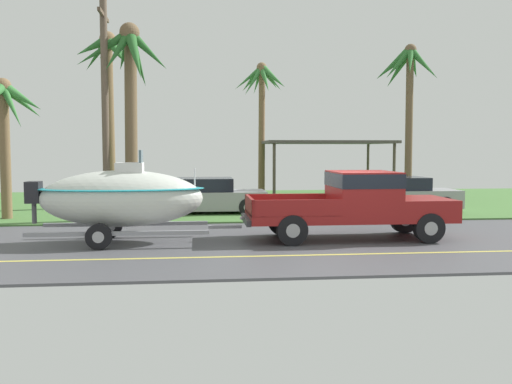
{
  "coord_description": "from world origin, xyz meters",
  "views": [
    {
      "loc": [
        -3.84,
        -14.51,
        2.48
      ],
      "look_at": [
        -2.14,
        1.32,
        1.25
      ],
      "focal_mm": 39.16,
      "sensor_mm": 36.0,
      "label": 1
    }
  ],
  "objects_px": {
    "pickup_truck_towing": "(361,201)",
    "palm_tree_far_left": "(3,113)",
    "palm_tree_near_left": "(109,80)",
    "parked_sedan_near": "(396,195)",
    "palm_tree_far_right": "(407,81)",
    "boat_on_trailer": "(121,198)",
    "palm_tree_mid": "(262,93)",
    "palm_tree_near_right": "(130,80)",
    "parked_sedan_far": "(202,196)",
    "carport_awning": "(325,144)",
    "utility_pole": "(105,106)"
  },
  "relations": [
    {
      "from": "palm_tree_far_right",
      "to": "boat_on_trailer",
      "type": "bearing_deg",
      "value": -142.75
    },
    {
      "from": "carport_awning",
      "to": "parked_sedan_far",
      "type": "bearing_deg",
      "value": -135.74
    },
    {
      "from": "pickup_truck_towing",
      "to": "palm_tree_far_right",
      "type": "height_order",
      "value": "palm_tree_far_right"
    },
    {
      "from": "boat_on_trailer",
      "to": "parked_sedan_near",
      "type": "bearing_deg",
      "value": 32.68
    },
    {
      "from": "palm_tree_near_right",
      "to": "parked_sedan_near",
      "type": "bearing_deg",
      "value": 8.83
    },
    {
      "from": "pickup_truck_towing",
      "to": "parked_sedan_near",
      "type": "relative_size",
      "value": 1.24
    },
    {
      "from": "palm_tree_near_left",
      "to": "palm_tree_far_right",
      "type": "distance_m",
      "value": 12.56
    },
    {
      "from": "palm_tree_mid",
      "to": "utility_pole",
      "type": "height_order",
      "value": "utility_pole"
    },
    {
      "from": "pickup_truck_towing",
      "to": "palm_tree_near_left",
      "type": "bearing_deg",
      "value": 132.72
    },
    {
      "from": "palm_tree_near_right",
      "to": "utility_pole",
      "type": "height_order",
      "value": "utility_pole"
    },
    {
      "from": "boat_on_trailer",
      "to": "parked_sedan_far",
      "type": "xyz_separation_m",
      "value": [
        2.2,
        6.42,
        -0.52
      ]
    },
    {
      "from": "parked_sedan_near",
      "to": "palm_tree_near_right",
      "type": "height_order",
      "value": "palm_tree_near_right"
    },
    {
      "from": "palm_tree_mid",
      "to": "utility_pole",
      "type": "distance_m",
      "value": 11.11
    },
    {
      "from": "utility_pole",
      "to": "carport_awning",
      "type": "bearing_deg",
      "value": 40.26
    },
    {
      "from": "carport_awning",
      "to": "palm_tree_far_left",
      "type": "xyz_separation_m",
      "value": [
        -13.04,
        -7.19,
        0.97
      ]
    },
    {
      "from": "parked_sedan_near",
      "to": "palm_tree_mid",
      "type": "relative_size",
      "value": 0.69
    },
    {
      "from": "boat_on_trailer",
      "to": "carport_awning",
      "type": "relative_size",
      "value": 0.9
    },
    {
      "from": "pickup_truck_towing",
      "to": "parked_sedan_far",
      "type": "height_order",
      "value": "pickup_truck_towing"
    },
    {
      "from": "palm_tree_far_right",
      "to": "parked_sedan_far",
      "type": "bearing_deg",
      "value": -167.58
    },
    {
      "from": "boat_on_trailer",
      "to": "palm_tree_far_left",
      "type": "xyz_separation_m",
      "value": [
        -4.65,
        5.25,
        2.52
      ]
    },
    {
      "from": "parked_sedan_near",
      "to": "palm_tree_far_right",
      "type": "xyz_separation_m",
      "value": [
        1.16,
        2.05,
        4.72
      ]
    },
    {
      "from": "pickup_truck_towing",
      "to": "boat_on_trailer",
      "type": "height_order",
      "value": "boat_on_trailer"
    },
    {
      "from": "palm_tree_near_left",
      "to": "pickup_truck_towing",
      "type": "bearing_deg",
      "value": -47.28
    },
    {
      "from": "palm_tree_near_right",
      "to": "palm_tree_mid",
      "type": "relative_size",
      "value": 0.99
    },
    {
      "from": "palm_tree_mid",
      "to": "palm_tree_near_right",
      "type": "bearing_deg",
      "value": -122.83
    },
    {
      "from": "boat_on_trailer",
      "to": "parked_sedan_near",
      "type": "relative_size",
      "value": 1.19
    },
    {
      "from": "palm_tree_far_right",
      "to": "palm_tree_near_left",
      "type": "bearing_deg",
      "value": 178.17
    },
    {
      "from": "parked_sedan_near",
      "to": "palm_tree_near_right",
      "type": "relative_size",
      "value": 0.69
    },
    {
      "from": "pickup_truck_towing",
      "to": "palm_tree_near_right",
      "type": "xyz_separation_m",
      "value": [
        -6.79,
        4.73,
        3.82
      ]
    },
    {
      "from": "parked_sedan_near",
      "to": "palm_tree_near_left",
      "type": "relative_size",
      "value": 0.64
    },
    {
      "from": "palm_tree_near_right",
      "to": "palm_tree_far_right",
      "type": "height_order",
      "value": "palm_tree_far_right"
    },
    {
      "from": "carport_awning",
      "to": "palm_tree_near_left",
      "type": "bearing_deg",
      "value": -159.64
    },
    {
      "from": "palm_tree_near_left",
      "to": "palm_tree_mid",
      "type": "bearing_deg",
      "value": 34.06
    },
    {
      "from": "pickup_truck_towing",
      "to": "boat_on_trailer",
      "type": "bearing_deg",
      "value": -180.0
    },
    {
      "from": "palm_tree_mid",
      "to": "palm_tree_far_left",
      "type": "bearing_deg",
      "value": -140.74
    },
    {
      "from": "parked_sedan_near",
      "to": "palm_tree_far_right",
      "type": "height_order",
      "value": "palm_tree_far_right"
    },
    {
      "from": "pickup_truck_towing",
      "to": "boat_on_trailer",
      "type": "distance_m",
      "value": 6.52
    },
    {
      "from": "boat_on_trailer",
      "to": "utility_pole",
      "type": "distance_m",
      "value": 5.32
    },
    {
      "from": "boat_on_trailer",
      "to": "utility_pole",
      "type": "relative_size",
      "value": 0.74
    },
    {
      "from": "palm_tree_mid",
      "to": "palm_tree_far_right",
      "type": "distance_m",
      "value": 7.59
    },
    {
      "from": "utility_pole",
      "to": "palm_tree_mid",
      "type": "bearing_deg",
      "value": 54.52
    },
    {
      "from": "palm_tree_far_left",
      "to": "palm_tree_far_right",
      "type": "xyz_separation_m",
      "value": [
        15.64,
        3.1,
        1.68
      ]
    },
    {
      "from": "pickup_truck_towing",
      "to": "palm_tree_far_left",
      "type": "distance_m",
      "value": 12.63
    },
    {
      "from": "parked_sedan_near",
      "to": "palm_tree_near_left",
      "type": "height_order",
      "value": "palm_tree_near_left"
    },
    {
      "from": "parked_sedan_near",
      "to": "carport_awning",
      "type": "bearing_deg",
      "value": 103.16
    },
    {
      "from": "boat_on_trailer",
      "to": "palm_tree_mid",
      "type": "height_order",
      "value": "palm_tree_mid"
    },
    {
      "from": "parked_sedan_far",
      "to": "utility_pole",
      "type": "height_order",
      "value": "utility_pole"
    },
    {
      "from": "palm_tree_near_right",
      "to": "parked_sedan_far",
      "type": "bearing_deg",
      "value": 34.28
    },
    {
      "from": "pickup_truck_towing",
      "to": "parked_sedan_near",
      "type": "bearing_deg",
      "value": 62.32
    },
    {
      "from": "parked_sedan_near",
      "to": "palm_tree_mid",
      "type": "height_order",
      "value": "palm_tree_mid"
    }
  ]
}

